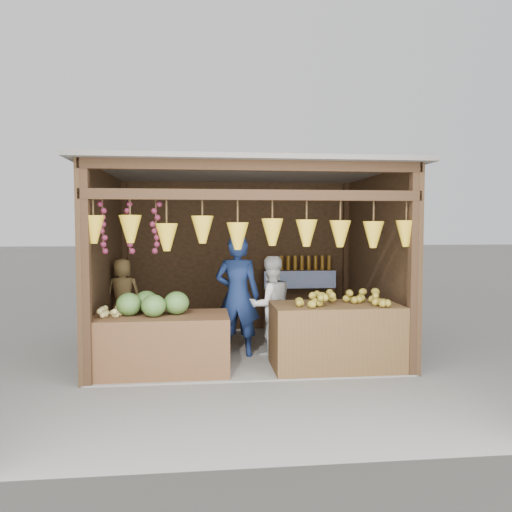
{
  "coord_description": "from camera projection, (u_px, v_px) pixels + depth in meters",
  "views": [
    {
      "loc": [
        -0.62,
        -7.24,
        1.84
      ],
      "look_at": [
        0.15,
        -0.1,
        1.41
      ],
      "focal_mm": 35.0,
      "sensor_mm": 36.0,
      "label": 1
    }
  ],
  "objects": [
    {
      "name": "counter_right",
      "position": [
        335.0,
        337.0,
        6.4
      ],
      "size": [
        1.62,
        0.85,
        0.84
      ],
      "primitive_type": "cube",
      "color": "#462E17",
      "rests_on": "ground"
    },
    {
      "name": "stall_structure",
      "position": [
        243.0,
        238.0,
        7.22
      ],
      "size": [
        4.3,
        3.3,
        2.66
      ],
      "color": "slate",
      "rests_on": "ground"
    },
    {
      "name": "ground",
      "position": [
        245.0,
        351.0,
        7.36
      ],
      "size": [
        80.0,
        80.0,
        0.0
      ],
      "primitive_type": "plane",
      "color": "#514F49",
      "rests_on": "ground"
    },
    {
      "name": "woman_standing",
      "position": [
        270.0,
        306.0,
        7.09
      ],
      "size": [
        0.81,
        0.71,
        1.42
      ],
      "primitive_type": "imported",
      "rotation": [
        0.0,
        0.0,
        3.43
      ],
      "color": "silver",
      "rests_on": "ground"
    },
    {
      "name": "vendor_seated",
      "position": [
        123.0,
        294.0,
        7.32
      ],
      "size": [
        0.55,
        0.39,
        1.06
      ],
      "primitive_type": "imported",
      "rotation": [
        0.0,
        0.0,
        3.04
      ],
      "color": "brown",
      "rests_on": "stool"
    },
    {
      "name": "back_shelf",
      "position": [
        299.0,
        281.0,
        8.7
      ],
      "size": [
        1.25,
        0.32,
        1.32
      ],
      "color": "#382314",
      "rests_on": "ground"
    },
    {
      "name": "counter_left",
      "position": [
        160.0,
        344.0,
        6.2
      ],
      "size": [
        1.71,
        0.85,
        0.74
      ],
      "primitive_type": "cube",
      "color": "#4F311A",
      "rests_on": "ground"
    },
    {
      "name": "melon_pile",
      "position": [
        153.0,
        302.0,
        6.19
      ],
      "size": [
        1.0,
        0.5,
        0.32
      ],
      "primitive_type": null,
      "color": "#195115",
      "rests_on": "counter_left"
    },
    {
      "name": "man_standing",
      "position": [
        237.0,
        296.0,
        6.99
      ],
      "size": [
        0.71,
        0.55,
        1.72
      ],
      "primitive_type": "imported",
      "rotation": [
        0.0,
        0.0,
        2.9
      ],
      "color": "#14224B",
      "rests_on": "ground"
    },
    {
      "name": "tanfruit_pile",
      "position": [
        110.0,
        311.0,
        6.07
      ],
      "size": [
        0.34,
        0.4,
        0.13
      ],
      "primitive_type": null,
      "color": "#9E8D49",
      "rests_on": "counter_left"
    },
    {
      "name": "stool",
      "position": [
        124.0,
        340.0,
        7.36
      ],
      "size": [
        0.33,
        0.33,
        0.31
      ],
      "primitive_type": "cube",
      "color": "black",
      "rests_on": "ground"
    },
    {
      "name": "mango_pile",
      "position": [
        341.0,
        296.0,
        6.32
      ],
      "size": [
        1.4,
        0.64,
        0.22
      ],
      "primitive_type": null,
      "color": "#B76E18",
      "rests_on": "counter_right"
    }
  ]
}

